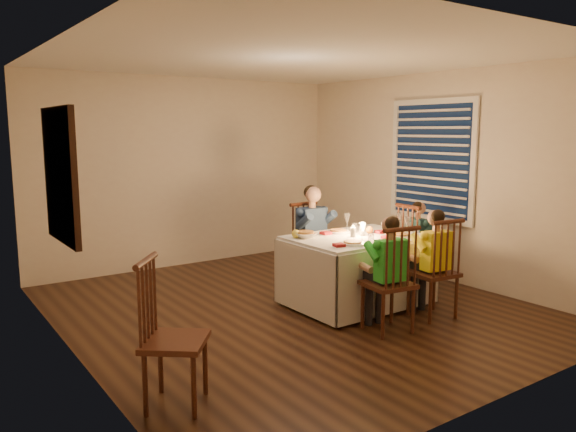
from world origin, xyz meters
TOP-DOWN VIEW (x-y plane):
  - ground at (0.00, 0.00)m, footprint 5.00×5.00m
  - wall_left at (-2.25, 0.00)m, footprint 0.02×5.00m
  - wall_right at (2.25, 0.00)m, footprint 0.02×5.00m
  - wall_back at (0.00, 2.50)m, footprint 4.50×0.02m
  - ceiling at (0.00, 0.00)m, footprint 5.00×5.00m
  - dining_table at (0.64, -0.28)m, footprint 1.45×1.05m
  - chair_adult at (0.63, 0.49)m, footprint 0.44×0.42m
  - chair_near_left at (0.33, -1.07)m, footprint 0.47×0.46m
  - chair_near_right at (0.99, -1.03)m, footprint 0.47×0.45m
  - chair_end at (1.65, -0.24)m, footprint 0.43×0.45m
  - chair_extra at (-1.90, -1.27)m, footprint 0.59×0.59m
  - adult at (0.63, 0.49)m, footprint 0.47×0.43m
  - child_green at (0.33, -1.07)m, footprint 0.42×0.39m
  - child_yellow at (0.99, -1.03)m, footprint 0.41×0.38m
  - child_teal at (1.65, -0.24)m, footprint 0.34×0.37m
  - setting_adult at (0.61, 0.01)m, footprint 0.26×0.26m
  - setting_green at (0.31, -0.57)m, footprint 0.26×0.26m
  - setting_yellow at (0.99, -0.56)m, footprint 0.26×0.26m
  - setting_teal at (1.16, -0.29)m, footprint 0.26×0.26m
  - candle_left at (0.58, -0.28)m, footprint 0.06×0.06m
  - candle_right at (0.71, -0.28)m, footprint 0.06×0.06m
  - squash at (0.04, 0.02)m, footprint 0.09×0.09m
  - orange_fruit at (0.87, -0.23)m, footprint 0.08×0.08m
  - serving_bowl at (0.13, -0.03)m, footprint 0.25×0.25m
  - wall_mirror at (-2.22, 0.30)m, footprint 0.06×0.95m
  - window_blinds at (2.21, 0.10)m, footprint 0.07×1.34m

SIDE VIEW (x-z plane):
  - ground at x=0.00m, z-range 0.00..0.00m
  - chair_adult at x=0.63m, z-range -0.51..0.51m
  - chair_near_left at x=0.33m, z-range -0.51..0.51m
  - chair_near_right at x=0.99m, z-range -0.51..0.51m
  - chair_end at x=1.65m, z-range -0.51..0.51m
  - chair_extra at x=-1.90m, z-range -0.52..0.52m
  - adult at x=0.63m, z-range -0.62..0.62m
  - child_green at x=0.33m, z-range -0.55..0.55m
  - child_yellow at x=0.99m, z-range -0.55..0.55m
  - child_teal at x=1.65m, z-range -0.53..0.53m
  - dining_table at x=0.64m, z-range 0.18..0.90m
  - setting_adult at x=0.61m, z-range 0.75..0.77m
  - setting_green at x=0.31m, z-range 0.75..0.77m
  - setting_yellow at x=0.99m, z-range 0.75..0.77m
  - setting_teal at x=1.16m, z-range 0.75..0.77m
  - serving_bowl at x=0.13m, z-range 0.75..0.81m
  - orange_fruit at x=0.87m, z-range 0.75..0.83m
  - squash at x=0.04m, z-range 0.75..0.84m
  - candle_left at x=0.58m, z-range 0.75..0.85m
  - candle_right at x=0.71m, z-range 0.75..0.85m
  - wall_left at x=-2.25m, z-range 0.00..2.60m
  - wall_right at x=2.25m, z-range 0.00..2.60m
  - wall_back at x=0.00m, z-range 0.00..2.60m
  - wall_mirror at x=-2.22m, z-range 0.92..2.08m
  - window_blinds at x=2.21m, z-range 0.73..2.27m
  - ceiling at x=0.00m, z-range 2.60..2.60m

